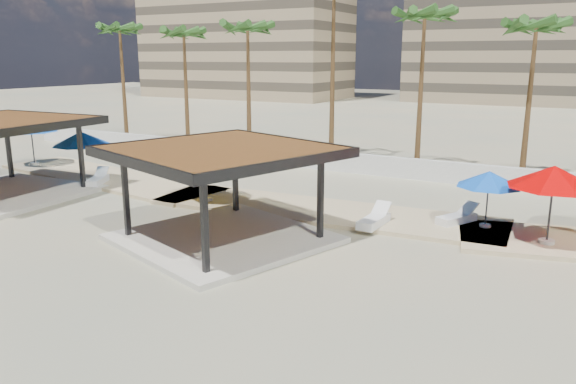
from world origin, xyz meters
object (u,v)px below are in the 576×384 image
lounger_a (98,180)px  lounger_c (374,220)px  pavilion_central (222,186)px  umbrella_a (31,126)px  lounger_b (457,218)px  umbrella_c (554,177)px

lounger_a → lounger_c: bearing=-117.0°
pavilion_central → umbrella_a: pavilion_central is taller
lounger_b → pavilion_central: bearing=156.8°
umbrella_c → lounger_c: umbrella_c is taller
umbrella_c → lounger_a: (-22.15, -0.93, -2.31)m
umbrella_a → umbrella_c: (29.82, -0.98, 0.01)m
umbrella_a → lounger_a: bearing=-13.9°
lounger_c → lounger_a: bearing=92.6°
lounger_a → lounger_b: bearing=-110.8°
lounger_c → umbrella_c: bearing=-79.2°
umbrella_c → umbrella_a: bearing=178.1°
umbrella_a → lounger_b: 26.42m
lounger_a → lounger_c: lounger_c is taller
umbrella_a → lounger_b: (26.32, 0.13, -2.30)m
pavilion_central → lounger_b: size_ratio=4.39×
umbrella_a → lounger_b: umbrella_a is taller
pavilion_central → umbrella_a: 19.95m
pavilion_central → lounger_c: size_ratio=4.25×
lounger_a → lounger_b: size_ratio=1.02×
lounger_b → umbrella_a: bearing=116.7°
pavilion_central → lounger_c: (4.48, 4.21, -1.80)m
pavilion_central → umbrella_c: size_ratio=2.37×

